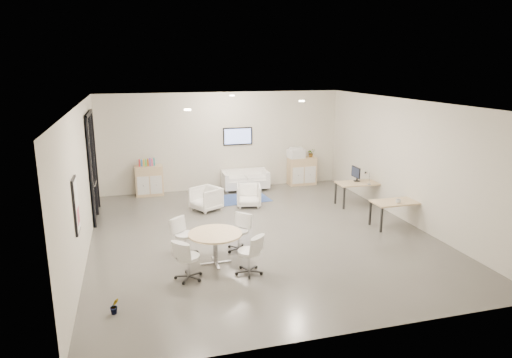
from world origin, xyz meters
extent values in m
cube|color=#56534F|center=(0.00, 0.00, -0.40)|extent=(8.00, 9.00, 0.80)
cube|color=white|center=(0.00, 0.00, 3.60)|extent=(8.00, 9.00, 0.80)
cube|color=beige|center=(0.00, 4.90, 1.60)|extent=(8.00, 0.80, 3.20)
cube|color=beige|center=(0.00, -4.90, 1.60)|extent=(8.00, 0.80, 3.20)
cube|color=beige|center=(-4.40, 0.00, 1.60)|extent=(0.80, 9.00, 3.20)
cube|color=beige|center=(4.40, 0.00, 1.60)|extent=(0.80, 9.00, 3.20)
cube|color=black|center=(-3.96, 2.50, 1.43)|extent=(0.02, 1.90, 2.85)
cube|color=black|center=(-3.94, 2.50, 2.81)|extent=(0.06, 1.90, 0.08)
cube|color=black|center=(-3.94, 1.59, 1.43)|extent=(0.06, 0.08, 2.85)
cube|color=black|center=(-3.94, 3.41, 1.43)|extent=(0.06, 0.08, 2.85)
cube|color=black|center=(-3.94, 2.65, 1.43)|extent=(0.06, 0.07, 2.85)
cube|color=#B2B2B7|center=(-3.90, 2.05, 1.05)|extent=(0.04, 0.60, 0.05)
cube|color=black|center=(-3.98, -1.60, 1.55)|extent=(0.04, 0.54, 1.04)
cube|color=white|center=(-3.95, -1.60, 1.55)|extent=(0.01, 0.46, 0.96)
cube|color=#C34E67|center=(-3.95, -1.60, 1.35)|extent=(0.01, 0.32, 0.30)
cube|color=black|center=(0.50, 4.46, 1.75)|extent=(0.98, 0.05, 0.58)
cube|color=#7F93DC|center=(0.50, 4.44, 1.75)|extent=(0.90, 0.01, 0.50)
cylinder|color=#FFEAC6|center=(-1.80, -1.00, 3.18)|extent=(0.14, 0.14, 0.03)
cylinder|color=#FFEAC6|center=(1.20, 0.50, 3.18)|extent=(0.14, 0.14, 0.03)
cylinder|color=#FFEAC6|center=(0.00, 3.00, 3.18)|extent=(0.14, 0.14, 0.03)
cube|color=tan|center=(-2.45, 4.26, 0.48)|extent=(0.86, 0.43, 0.96)
cube|color=silver|center=(-2.64, 4.03, 0.39)|extent=(0.36, 0.02, 0.58)
cube|color=silver|center=(-2.25, 4.03, 0.39)|extent=(0.36, 0.02, 0.58)
cube|color=tan|center=(2.72, 4.25, 0.48)|extent=(0.95, 0.45, 0.95)
cube|color=silver|center=(2.50, 4.02, 0.38)|extent=(0.40, 0.02, 0.57)
cube|color=silver|center=(2.94, 4.02, 0.38)|extent=(0.40, 0.02, 0.57)
cube|color=red|center=(-2.71, 4.26, 1.07)|extent=(0.04, 0.14, 0.22)
cube|color=#337FCC|center=(-2.65, 4.26, 1.07)|extent=(0.04, 0.14, 0.22)
cube|color=gold|center=(-2.58, 4.26, 1.07)|extent=(0.04, 0.14, 0.22)
cube|color=#4CB24C|center=(-2.52, 4.26, 1.07)|extent=(0.04, 0.14, 0.22)
cube|color=#CC6619|center=(-2.46, 4.26, 1.07)|extent=(0.04, 0.14, 0.22)
cube|color=purple|center=(-2.39, 4.26, 1.07)|extent=(0.04, 0.14, 0.22)
cube|color=#E54C7F|center=(-2.33, 4.26, 1.07)|extent=(0.04, 0.14, 0.22)
cube|color=teal|center=(-2.26, 4.26, 1.07)|extent=(0.04, 0.14, 0.22)
cube|color=white|center=(2.49, 4.25, 1.10)|extent=(0.57, 0.49, 0.30)
cube|color=white|center=(2.49, 4.25, 1.29)|extent=(0.43, 0.37, 0.06)
cube|color=white|center=(0.66, 4.08, 0.24)|extent=(1.51, 0.77, 0.28)
cube|color=white|center=(0.66, 4.37, 0.52)|extent=(1.51, 0.19, 0.28)
cube|color=white|center=(-0.03, 4.08, 0.38)|extent=(0.14, 0.75, 0.56)
cube|color=white|center=(1.35, 4.08, 0.38)|extent=(0.14, 0.75, 0.56)
cube|color=navy|center=(0.24, 3.07, 0.01)|extent=(1.82, 1.30, 0.01)
imported|color=white|center=(-0.96, 2.26, 0.37)|extent=(0.93, 0.95, 0.74)
imported|color=white|center=(0.31, 2.30, 0.35)|extent=(0.81, 0.78, 0.71)
cube|color=tan|center=(3.48, 1.55, 0.67)|extent=(1.33, 0.70, 0.04)
cube|color=black|center=(2.87, 1.27, 0.32)|extent=(0.05, 0.05, 0.65)
cube|color=black|center=(4.09, 1.27, 0.32)|extent=(0.05, 0.05, 0.65)
cube|color=black|center=(2.87, 1.83, 0.32)|extent=(0.05, 0.05, 0.65)
cube|color=black|center=(4.09, 1.83, 0.32)|extent=(0.05, 0.05, 0.65)
cube|color=tan|center=(3.53, -0.41, 0.66)|extent=(1.30, 0.66, 0.04)
cube|color=black|center=(2.93, -0.68, 0.32)|extent=(0.05, 0.05, 0.64)
cube|color=black|center=(4.13, -0.68, 0.32)|extent=(0.05, 0.05, 0.64)
cube|color=black|center=(2.93, -0.13, 0.32)|extent=(0.05, 0.05, 0.64)
cube|color=black|center=(4.13, -0.13, 0.32)|extent=(0.05, 0.05, 0.64)
cylinder|color=black|center=(3.48, 1.70, 0.69)|extent=(0.20, 0.20, 0.02)
cube|color=black|center=(3.48, 1.70, 0.81)|extent=(0.04, 0.03, 0.24)
cube|color=black|center=(3.43, 1.70, 0.96)|extent=(0.03, 0.50, 0.32)
cylinder|color=tan|center=(-1.38, -1.41, 0.66)|extent=(1.12, 1.12, 0.04)
cylinder|color=#B2B2B7|center=(-1.38, -1.41, 0.32)|extent=(0.10, 0.10, 0.64)
cube|color=#B2B2B7|center=(-1.38, -1.41, 0.01)|extent=(0.65, 0.06, 0.03)
cube|color=#B2B2B7|center=(-1.38, -1.41, 0.01)|extent=(0.06, 0.65, 0.03)
imported|color=#3F7F3F|center=(3.04, 4.25, 1.06)|extent=(0.30, 0.32, 0.22)
imported|color=#3F7F3F|center=(-3.37, -2.91, 0.06)|extent=(0.25, 0.32, 0.13)
imported|color=white|center=(3.44, -0.57, 0.74)|extent=(0.15, 0.13, 0.13)
camera|label=1|loc=(-2.93, -10.15, 4.04)|focal=32.00mm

